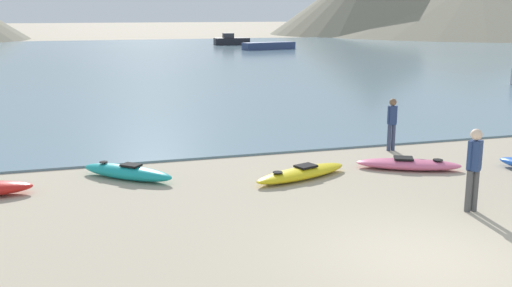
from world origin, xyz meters
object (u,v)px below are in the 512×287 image
at_px(kayak_on_sand_1, 408,164).
at_px(moored_boat_2, 231,41).
at_px(person_near_waterline, 392,121).
at_px(moored_boat_1, 269,46).
at_px(kayak_on_sand_2, 127,172).
at_px(kayak_on_sand_4, 302,173).
at_px(person_near_foreground, 474,165).

xyz_separation_m(kayak_on_sand_1, moored_boat_2, (10.09, 56.63, 0.40)).
distance_m(kayak_on_sand_1, person_near_waterline, 2.29).
xyz_separation_m(kayak_on_sand_1, person_near_waterline, (0.64, 2.06, 0.76)).
height_order(moored_boat_1, moored_boat_2, moored_boat_2).
bearing_deg(moored_boat_1, moored_boat_2, 99.72).
bearing_deg(kayak_on_sand_2, person_near_waterline, 5.99).
distance_m(kayak_on_sand_2, person_near_waterline, 7.91).
distance_m(kayak_on_sand_2, kayak_on_sand_4, 4.35).
bearing_deg(moored_boat_1, person_near_waterline, -103.77).
height_order(kayak_on_sand_4, person_near_waterline, person_near_waterline).
relative_size(kayak_on_sand_1, kayak_on_sand_4, 0.96).
xyz_separation_m(person_near_foreground, person_near_waterline, (1.19, 5.42, -0.11)).
bearing_deg(kayak_on_sand_4, kayak_on_sand_1, -0.01).
relative_size(person_near_foreground, moored_boat_1, 0.29).
bearing_deg(kayak_on_sand_1, kayak_on_sand_2, 170.24).
distance_m(person_near_waterline, moored_boat_2, 55.38).
xyz_separation_m(kayak_on_sand_2, person_near_foreground, (6.64, -4.60, 0.83)).
height_order(kayak_on_sand_1, kayak_on_sand_4, kayak_on_sand_4).
xyz_separation_m(kayak_on_sand_1, kayak_on_sand_2, (-7.19, 1.24, 0.04)).
height_order(kayak_on_sand_2, person_near_foreground, person_near_foreground).
height_order(person_near_waterline, moored_boat_1, person_near_waterline).
bearing_deg(kayak_on_sand_2, moored_boat_1, 67.65).
xyz_separation_m(person_near_foreground, moored_boat_2, (10.64, 59.99, -0.46)).
relative_size(kayak_on_sand_1, person_near_foreground, 1.57).
xyz_separation_m(kayak_on_sand_2, person_near_waterline, (7.83, 0.82, 0.72)).
distance_m(person_near_waterline, moored_boat_1, 46.48).
height_order(person_near_foreground, person_near_waterline, person_near_foreground).
bearing_deg(moored_boat_2, kayak_on_sand_4, -103.04).
bearing_deg(kayak_on_sand_2, kayak_on_sand_1, -9.76).
height_order(person_near_foreground, moored_boat_2, person_near_foreground).
bearing_deg(kayak_on_sand_1, moored_boat_2, 79.90).
relative_size(kayak_on_sand_1, kayak_on_sand_2, 1.18).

